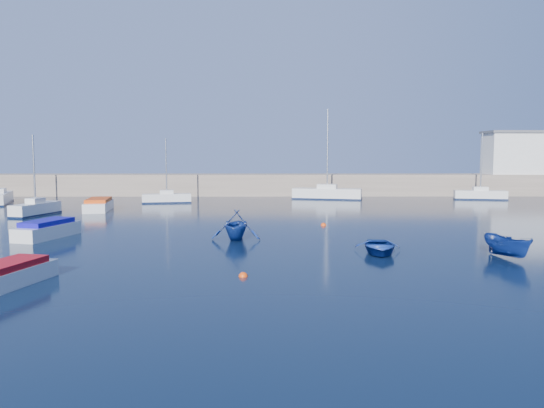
{
  "coord_description": "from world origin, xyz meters",
  "views": [
    {
      "loc": [
        -1.89,
        -19.36,
        5.18
      ],
      "look_at": [
        -1.67,
        17.85,
        1.6
      ],
      "focal_mm": 35.0,
      "sensor_mm": 36.0,
      "label": 1
    }
  ],
  "objects_px": {
    "sailboat_5": "(167,198)",
    "motorboat_0": "(7,275)",
    "harbor_office": "(527,154)",
    "sailboat_7": "(480,194)",
    "sailboat_6": "(327,193)",
    "motorboat_2": "(99,205)",
    "sailboat_3": "(36,208)",
    "dinghy_center": "(379,247)",
    "dinghy_left": "(236,225)",
    "dinghy_right": "(508,246)",
    "motorboat_1": "(47,229)"
  },
  "relations": [
    {
      "from": "motorboat_0",
      "to": "motorboat_2",
      "type": "bearing_deg",
      "value": 114.41
    },
    {
      "from": "sailboat_5",
      "to": "sailboat_6",
      "type": "xyz_separation_m",
      "value": [
        17.22,
        4.55,
        0.13
      ]
    },
    {
      "from": "dinghy_left",
      "to": "dinghy_right",
      "type": "height_order",
      "value": "dinghy_left"
    },
    {
      "from": "sailboat_6",
      "to": "dinghy_center",
      "type": "distance_m",
      "value": 32.58
    },
    {
      "from": "sailboat_3",
      "to": "sailboat_5",
      "type": "height_order",
      "value": "sailboat_3"
    },
    {
      "from": "sailboat_6",
      "to": "motorboat_2",
      "type": "bearing_deg",
      "value": 132.19
    },
    {
      "from": "sailboat_3",
      "to": "motorboat_2",
      "type": "relative_size",
      "value": 1.18
    },
    {
      "from": "dinghy_left",
      "to": "dinghy_right",
      "type": "relative_size",
      "value": 1.12
    },
    {
      "from": "dinghy_left",
      "to": "dinghy_right",
      "type": "xyz_separation_m",
      "value": [
        13.8,
        -5.77,
        -0.31
      ]
    },
    {
      "from": "sailboat_7",
      "to": "motorboat_2",
      "type": "relative_size",
      "value": 1.31
    },
    {
      "from": "sailboat_5",
      "to": "sailboat_7",
      "type": "xyz_separation_m",
      "value": [
        34.29,
        3.84,
        0.03
      ]
    },
    {
      "from": "motorboat_1",
      "to": "dinghy_center",
      "type": "bearing_deg",
      "value": 0.5
    },
    {
      "from": "sailboat_3",
      "to": "motorboat_1",
      "type": "height_order",
      "value": "sailboat_3"
    },
    {
      "from": "harbor_office",
      "to": "dinghy_right",
      "type": "bearing_deg",
      "value": -116.88
    },
    {
      "from": "sailboat_5",
      "to": "dinghy_center",
      "type": "distance_m",
      "value": 32.44
    },
    {
      "from": "harbor_office",
      "to": "sailboat_6",
      "type": "xyz_separation_m",
      "value": [
        -25.31,
        -5.77,
        -4.43
      ]
    },
    {
      "from": "motorboat_0",
      "to": "dinghy_left",
      "type": "bearing_deg",
      "value": 67.37
    },
    {
      "from": "harbor_office",
      "to": "sailboat_6",
      "type": "height_order",
      "value": "sailboat_6"
    },
    {
      "from": "sailboat_3",
      "to": "sailboat_6",
      "type": "height_order",
      "value": "sailboat_6"
    },
    {
      "from": "motorboat_2",
      "to": "motorboat_0",
      "type": "bearing_deg",
      "value": -87.87
    },
    {
      "from": "harbor_office",
      "to": "motorboat_1",
      "type": "height_order",
      "value": "harbor_office"
    },
    {
      "from": "sailboat_5",
      "to": "dinghy_center",
      "type": "height_order",
      "value": "sailboat_5"
    },
    {
      "from": "sailboat_6",
      "to": "motorboat_0",
      "type": "xyz_separation_m",
      "value": [
        -16.8,
        -39.26,
        -0.22
      ]
    },
    {
      "from": "sailboat_5",
      "to": "motorboat_2",
      "type": "distance_m",
      "value": 8.7
    },
    {
      "from": "motorboat_2",
      "to": "dinghy_right",
      "type": "distance_m",
      "value": 35.0
    },
    {
      "from": "harbor_office",
      "to": "dinghy_center",
      "type": "bearing_deg",
      "value": -124.33
    },
    {
      "from": "harbor_office",
      "to": "dinghy_left",
      "type": "height_order",
      "value": "harbor_office"
    },
    {
      "from": "sailboat_5",
      "to": "dinghy_right",
      "type": "distance_m",
      "value": 36.9
    },
    {
      "from": "sailboat_7",
      "to": "motorboat_2",
      "type": "bearing_deg",
      "value": 116.96
    },
    {
      "from": "harbor_office",
      "to": "dinghy_left",
      "type": "bearing_deg",
      "value": -135.04
    },
    {
      "from": "dinghy_left",
      "to": "motorboat_1",
      "type": "bearing_deg",
      "value": 178.69
    },
    {
      "from": "motorboat_1",
      "to": "dinghy_right",
      "type": "bearing_deg",
      "value": 1.35
    },
    {
      "from": "sailboat_7",
      "to": "motorboat_2",
      "type": "xyz_separation_m",
      "value": [
        -39.06,
        -11.13,
        -0.05
      ]
    },
    {
      "from": "motorboat_1",
      "to": "dinghy_center",
      "type": "height_order",
      "value": "motorboat_1"
    },
    {
      "from": "dinghy_center",
      "to": "dinghy_right",
      "type": "height_order",
      "value": "dinghy_right"
    },
    {
      "from": "sailboat_6",
      "to": "dinghy_left",
      "type": "height_order",
      "value": "sailboat_6"
    },
    {
      "from": "motorboat_0",
      "to": "dinghy_right",
      "type": "relative_size",
      "value": 1.51
    },
    {
      "from": "motorboat_2",
      "to": "sailboat_7",
      "type": "bearing_deg",
      "value": 7.32
    },
    {
      "from": "sailboat_3",
      "to": "sailboat_6",
      "type": "distance_m",
      "value": 30.33
    },
    {
      "from": "motorboat_0",
      "to": "motorboat_2",
      "type": "relative_size",
      "value": 0.81
    },
    {
      "from": "sailboat_3",
      "to": "sailboat_5",
      "type": "xyz_separation_m",
      "value": [
        8.84,
        10.96,
        -0.04
      ]
    },
    {
      "from": "dinghy_right",
      "to": "sailboat_7",
      "type": "bearing_deg",
      "value": 52.61
    },
    {
      "from": "harbor_office",
      "to": "sailboat_7",
      "type": "bearing_deg",
      "value": -141.83
    },
    {
      "from": "sailboat_3",
      "to": "sailboat_5",
      "type": "distance_m",
      "value": 14.09
    },
    {
      "from": "sailboat_5",
      "to": "motorboat_0",
      "type": "distance_m",
      "value": 34.72
    },
    {
      "from": "sailboat_7",
      "to": "motorboat_2",
      "type": "height_order",
      "value": "sailboat_7"
    },
    {
      "from": "sailboat_7",
      "to": "dinghy_right",
      "type": "xyz_separation_m",
      "value": [
        -11.82,
        -33.1,
        0.01
      ]
    },
    {
      "from": "sailboat_3",
      "to": "motorboat_0",
      "type": "relative_size",
      "value": 1.47
    },
    {
      "from": "sailboat_5",
      "to": "sailboat_6",
      "type": "bearing_deg",
      "value": -85.31
    },
    {
      "from": "sailboat_7",
      "to": "motorboat_2",
      "type": "distance_m",
      "value": 40.61
    }
  ]
}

